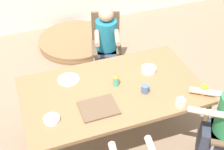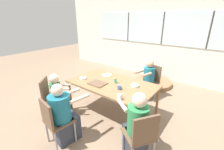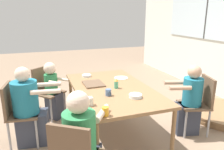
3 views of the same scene
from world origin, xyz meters
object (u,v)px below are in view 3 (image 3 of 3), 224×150
(chair_for_toddler, at_px, (46,87))
(bowl_white_shallow, at_px, (135,96))
(bowl_cereal, at_px, (87,76))
(juice_glass, at_px, (105,111))
(milk_carton_small, at_px, (90,101))
(chair_for_woman_green_shirt, at_px, (16,109))
(chair_for_man_blue_shirt, at_px, (200,100))
(person_toddler, at_px, (53,92))
(coffee_mug, at_px, (108,92))
(person_woman_green_shirt, at_px, (30,111))
(person_man_blue_shirt, at_px, (189,103))
(sippy_cup, at_px, (116,83))
(folded_table_stack, at_px, (223,113))
(person_man_teal_shirt, at_px, (82,149))

(chair_for_toddler, bearing_deg, bowl_white_shallow, 83.32)
(chair_for_toddler, bearing_deg, bowl_cereal, 111.64)
(juice_glass, relative_size, milk_carton_small, 0.96)
(milk_carton_small, bearing_deg, chair_for_woman_green_shirt, -129.58)
(chair_for_man_blue_shirt, xyz_separation_m, bowl_white_shallow, (0.10, -1.11, 0.24))
(chair_for_man_blue_shirt, xyz_separation_m, person_toddler, (-1.23, -2.02, -0.05))
(coffee_mug, height_order, bowl_white_shallow, coffee_mug)
(person_woman_green_shirt, bearing_deg, person_toddler, 160.90)
(person_man_blue_shirt, bearing_deg, coffee_mug, 104.97)
(sippy_cup, distance_m, bowl_cereal, 0.76)
(sippy_cup, relative_size, bowl_white_shallow, 0.87)
(chair_for_woman_green_shirt, xyz_separation_m, bowl_white_shallow, (0.65, 1.44, 0.24))
(chair_for_woman_green_shirt, relative_size, sippy_cup, 6.29)
(chair_for_toddler, relative_size, coffee_mug, 10.40)
(bowl_cereal, bearing_deg, chair_for_man_blue_shirt, 55.35)
(person_toddler, bearing_deg, milk_carton_small, 61.32)
(juice_glass, bearing_deg, coffee_mug, 158.22)
(chair_for_toddler, distance_m, person_man_blue_shirt, 2.36)
(bowl_white_shallow, bearing_deg, folded_table_stack, 100.84)
(bowl_white_shallow, bearing_deg, person_man_teal_shirt, -58.86)
(person_toddler, relative_size, folded_table_stack, 0.84)
(person_woman_green_shirt, height_order, coffee_mug, person_woman_green_shirt)
(chair_for_woman_green_shirt, distance_m, chair_for_toddler, 0.90)
(chair_for_man_blue_shirt, bearing_deg, sippy_cup, 92.01)
(coffee_mug, xyz_separation_m, folded_table_stack, (-0.18, 2.18, -0.72))
(chair_for_woman_green_shirt, xyz_separation_m, juice_glass, (1.00, 0.93, 0.27))
(chair_for_man_blue_shirt, bearing_deg, chair_for_woman_green_shirt, 94.08)
(bowl_white_shallow, bearing_deg, chair_for_toddler, -145.06)
(person_man_teal_shirt, bearing_deg, bowl_white_shallow, 65.41)
(chair_for_man_blue_shirt, distance_m, person_toddler, 2.36)
(person_man_blue_shirt, relative_size, coffee_mug, 12.53)
(person_toddler, xyz_separation_m, coffee_mug, (1.15, 0.61, 0.31))
(person_man_teal_shirt, distance_m, person_toddler, 1.81)
(person_man_teal_shirt, bearing_deg, person_woman_green_shirt, 147.90)
(sippy_cup, bearing_deg, chair_for_woman_green_shirt, -100.35)
(chair_for_toddler, relative_size, person_woman_green_shirt, 0.80)
(chair_for_man_blue_shirt, xyz_separation_m, juice_glass, (0.45, -1.62, 0.27))
(chair_for_man_blue_shirt, height_order, person_man_teal_shirt, person_man_teal_shirt)
(person_toddler, bearing_deg, bowl_cereal, 117.25)
(chair_for_woman_green_shirt, height_order, person_toddler, person_toddler)
(juice_glass, relative_size, bowl_white_shallow, 0.59)
(chair_for_man_blue_shirt, bearing_deg, person_man_blue_shirt, 90.00)
(chair_for_woman_green_shirt, distance_m, bowl_white_shallow, 1.60)
(chair_for_woman_green_shirt, distance_m, person_toddler, 0.86)
(person_man_blue_shirt, bearing_deg, person_toddler, 73.92)
(person_man_blue_shirt, bearing_deg, juice_glass, 125.15)
(person_woman_green_shirt, bearing_deg, chair_for_woman_green_shirt, -90.00)
(person_woman_green_shirt, distance_m, person_man_blue_shirt, 2.27)
(chair_for_woman_green_shirt, bearing_deg, person_man_blue_shirt, 86.19)
(person_toddler, height_order, bowl_white_shallow, person_toddler)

